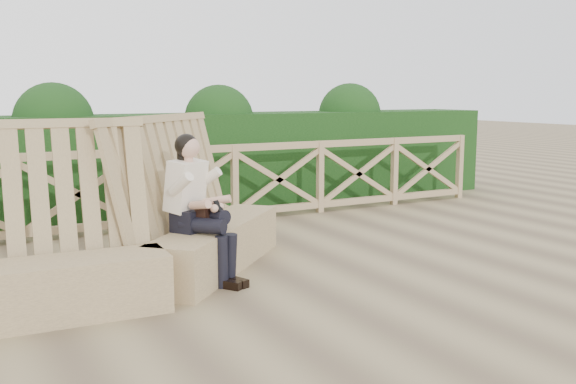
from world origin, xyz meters
TOP-DOWN VIEW (x-y plane):
  - ground at (0.00, 0.00)m, footprint 60.00×60.00m
  - bench at (-1.51, 0.95)m, footprint 4.13×2.22m
  - woman at (-0.81, 0.97)m, footprint 0.66×0.87m
  - guardrail at (0.00, 3.50)m, footprint 10.10×0.09m
  - hedge at (0.00, 4.70)m, footprint 12.00×1.20m

SIDE VIEW (x-z plane):
  - ground at x=0.00m, z-range 0.00..0.00m
  - bench at x=-1.51m, z-range -0.40..1.22m
  - guardrail at x=0.00m, z-range 0.00..1.10m
  - hedge at x=0.00m, z-range 0.00..1.50m
  - woman at x=-0.81m, z-range 0.06..1.49m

